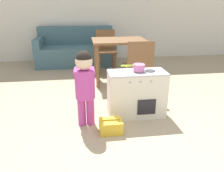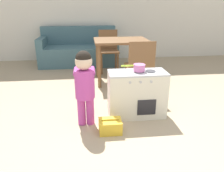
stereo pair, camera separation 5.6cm
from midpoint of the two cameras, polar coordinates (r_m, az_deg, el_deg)
The scene contains 9 objects.
wall_back at distance 5.50m, azimuth -1.18°, elevation 20.60°, with size 10.00×0.06×2.60m.
play_kitchen at distance 2.65m, azimuth 7.08°, elevation -2.09°, with size 0.68×0.33×0.57m.
toy_pot at distance 2.54m, azimuth 7.68°, elevation 4.86°, with size 0.28×0.14×0.08m.
child_figure at distance 2.35m, azimuth -6.52°, elevation 1.42°, with size 0.24×0.35×0.85m.
toy_basket at distance 2.37m, azimuth 0.23°, elevation -10.44°, with size 0.24×0.18×0.16m.
dining_table at distance 3.79m, azimuth 2.79°, elevation 10.21°, with size 0.90×0.70×0.74m.
dining_chair_near at distance 3.23m, azimuth 7.72°, elevation 5.27°, with size 0.38×0.38×0.82m.
dining_chair_far at distance 4.43m, azimuth -0.54°, elevation 9.56°, with size 0.38×0.38×0.82m.
couch at distance 5.13m, azimuth -8.27°, elevation 9.15°, with size 1.72×0.85×0.82m.
Camera 2 is at (-0.48, -1.33, 1.29)m, focal length 35.00 mm.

